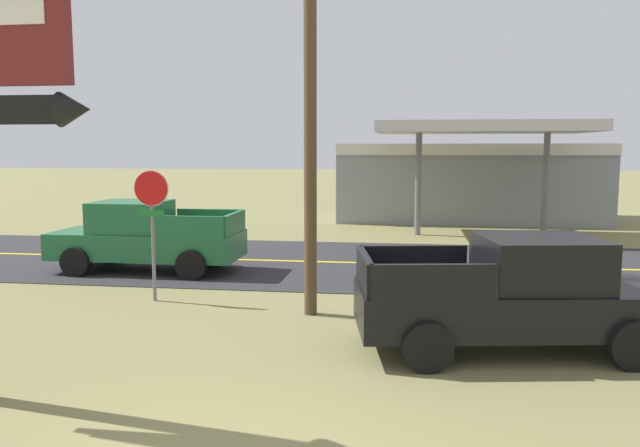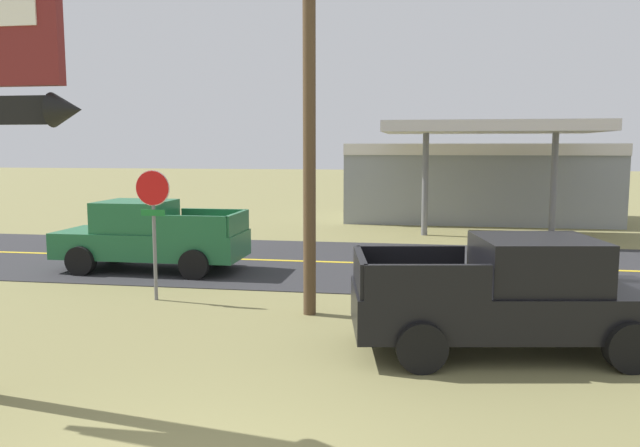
% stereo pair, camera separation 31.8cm
% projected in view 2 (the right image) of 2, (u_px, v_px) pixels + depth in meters
% --- Properties ---
extents(road_asphalt, '(140.00, 8.00, 0.02)m').
position_uv_depth(road_asphalt, '(347.00, 263.00, 18.86)').
color(road_asphalt, '#2B2B2D').
rests_on(road_asphalt, ground).
extents(road_centre_line, '(126.00, 0.20, 0.01)m').
position_uv_depth(road_centre_line, '(347.00, 262.00, 18.86)').
color(road_centre_line, gold).
rests_on(road_centre_line, road_asphalt).
extents(stop_sign, '(0.80, 0.08, 2.95)m').
position_uv_depth(stop_sign, '(153.00, 211.00, 14.10)').
color(stop_sign, slate).
rests_on(stop_sign, ground).
extents(utility_pole, '(1.71, 0.26, 9.27)m').
position_uv_depth(utility_pole, '(309.00, 73.00, 12.55)').
color(utility_pole, brown).
rests_on(utility_pole, ground).
extents(gas_station, '(12.00, 11.50, 4.40)m').
position_uv_depth(gas_station, '(477.00, 179.00, 29.76)').
color(gas_station, gray).
rests_on(gas_station, ground).
extents(pickup_black_parked_on_lawn, '(5.45, 2.88, 1.96)m').
position_uv_depth(pickup_black_parked_on_lawn, '(512.00, 296.00, 10.60)').
color(pickup_black_parked_on_lawn, black).
rests_on(pickup_black_parked_on_lawn, ground).
extents(pickup_green_on_road, '(5.20, 2.24, 1.96)m').
position_uv_depth(pickup_green_on_road, '(149.00, 237.00, 17.66)').
color(pickup_green_on_road, '#1E6038').
rests_on(pickup_green_on_road, ground).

